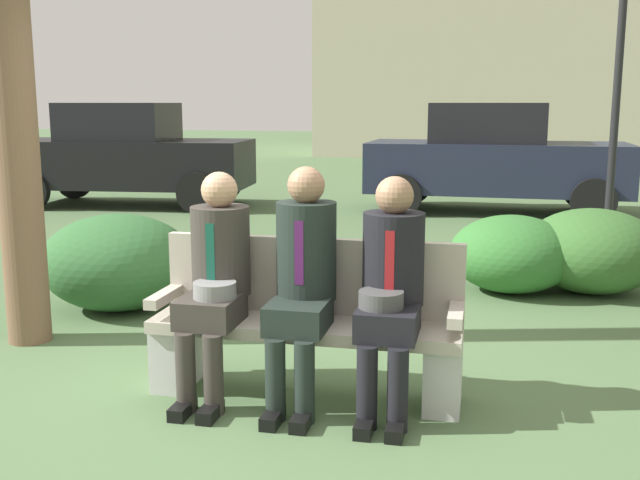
# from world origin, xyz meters

# --- Properties ---
(ground_plane) EXTENTS (80.00, 80.00, 0.00)m
(ground_plane) POSITION_xyz_m (0.00, 0.00, 0.00)
(ground_plane) COLOR #4E6B42
(park_bench) EXTENTS (1.78, 0.44, 0.90)m
(park_bench) POSITION_xyz_m (0.34, 0.13, 0.42)
(park_bench) COLOR #B7AD9E
(park_bench) RESTS_ON ground
(seated_man_left) EXTENTS (0.34, 0.72, 1.29)m
(seated_man_left) POSITION_xyz_m (-0.16, -0.00, 0.72)
(seated_man_left) COLOR #38332D
(seated_man_left) RESTS_ON ground
(seated_man_middle) EXTENTS (0.34, 0.72, 1.33)m
(seated_man_middle) POSITION_xyz_m (0.35, 0.01, 0.74)
(seated_man_middle) COLOR #1E2823
(seated_man_middle) RESTS_ON ground
(seated_man_right) EXTENTS (0.34, 0.72, 1.29)m
(seated_man_right) POSITION_xyz_m (0.84, -0.00, 0.72)
(seated_man_right) COLOR black
(seated_man_right) RESTS_ON ground
(shrub_near_bench) EXTENTS (1.21, 1.11, 0.76)m
(shrub_near_bench) POSITION_xyz_m (2.28, 2.98, 0.38)
(shrub_near_bench) COLOR #37652C
(shrub_near_bench) RESTS_ON ground
(shrub_mid_lawn) EXTENTS (1.11, 1.02, 0.70)m
(shrub_mid_lawn) POSITION_xyz_m (1.58, 2.84, 0.35)
(shrub_mid_lawn) COLOR #33702F
(shrub_mid_lawn) RESTS_ON ground
(shrub_far_lawn) EXTENTS (1.26, 1.15, 0.79)m
(shrub_far_lawn) POSITION_xyz_m (-1.60, 1.56, 0.39)
(shrub_far_lawn) COLOR #306231
(shrub_far_lawn) RESTS_ON ground
(parked_car_near) EXTENTS (4.02, 2.00, 1.68)m
(parked_car_near) POSITION_xyz_m (-4.44, 7.39, 0.84)
(parked_car_near) COLOR black
(parked_car_near) RESTS_ON ground
(parked_car_far) EXTENTS (3.93, 1.76, 1.68)m
(parked_car_far) POSITION_xyz_m (1.43, 7.90, 0.84)
(parked_car_far) COLOR #1E2338
(parked_car_far) RESTS_ON ground
(street_lamp) EXTENTS (0.24, 0.24, 3.35)m
(street_lamp) POSITION_xyz_m (2.88, 6.14, 2.07)
(street_lamp) COLOR black
(street_lamp) RESTS_ON ground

